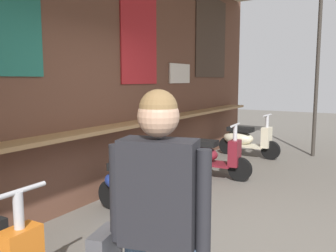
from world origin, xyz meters
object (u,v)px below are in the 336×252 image
scooter_cream (245,139)px  shopper_with_handbag (156,210)px  scooter_blue (139,185)px  scooter_maroon (208,155)px

scooter_cream → shopper_with_handbag: 6.29m
scooter_blue → scooter_maroon: 2.06m
scooter_blue → scooter_cream: size_ratio=1.00×
scooter_cream → scooter_blue: bearing=-86.6°
scooter_blue → scooter_maroon: bearing=87.5°
scooter_maroon → scooter_blue: bearing=-94.2°
scooter_maroon → scooter_cream: (1.99, 0.00, 0.00)m
scooter_blue → scooter_cream: 4.06m
scooter_cream → scooter_maroon: bearing=-86.6°
scooter_blue → shopper_with_handbag: size_ratio=0.85×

